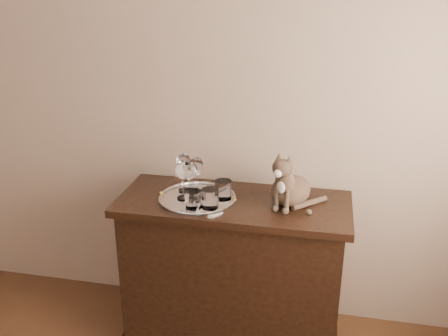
{
  "coord_description": "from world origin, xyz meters",
  "views": [
    {
      "loc": [
        1.03,
        -0.35,
        1.94
      ],
      "look_at": [
        0.55,
        1.95,
        1.02
      ],
      "focal_mm": 40.0,
      "sensor_mm": 36.0,
      "label": 1
    }
  ],
  "objects_px": {
    "tumbler_a": "(210,198)",
    "wine_glass_b": "(197,176)",
    "wine_glass_a": "(184,172)",
    "wine_glass_d": "(190,180)",
    "tumbler_c": "(223,190)",
    "sideboard": "(233,271)",
    "tumbler_b": "(193,199)",
    "tray": "(197,199)",
    "wine_glass_c": "(183,180)",
    "cat": "(291,177)"
  },
  "relations": [
    {
      "from": "sideboard",
      "to": "wine_glass_a",
      "type": "height_order",
      "value": "wine_glass_a"
    },
    {
      "from": "tumbler_a",
      "to": "cat",
      "type": "xyz_separation_m",
      "value": [
        0.38,
        0.14,
        0.09
      ]
    },
    {
      "from": "tray",
      "to": "tumbler_c",
      "type": "bearing_deg",
      "value": 11.94
    },
    {
      "from": "wine_glass_b",
      "to": "tumbler_a",
      "type": "relative_size",
      "value": 2.07
    },
    {
      "from": "wine_glass_a",
      "to": "wine_glass_d",
      "type": "bearing_deg",
      "value": -56.9
    },
    {
      "from": "tray",
      "to": "wine_glass_a",
      "type": "bearing_deg",
      "value": 138.38
    },
    {
      "from": "wine_glass_b",
      "to": "tumbler_a",
      "type": "height_order",
      "value": "wine_glass_b"
    },
    {
      "from": "tumbler_c",
      "to": "sideboard",
      "type": "bearing_deg",
      "value": 2.59
    },
    {
      "from": "tray",
      "to": "tumbler_a",
      "type": "xyz_separation_m",
      "value": [
        0.09,
        -0.09,
        0.05
      ]
    },
    {
      "from": "tray",
      "to": "wine_glass_c",
      "type": "bearing_deg",
      "value": -168.57
    },
    {
      "from": "wine_glass_c",
      "to": "cat",
      "type": "bearing_deg",
      "value": 7.14
    },
    {
      "from": "sideboard",
      "to": "tumbler_b",
      "type": "distance_m",
      "value": 0.53
    },
    {
      "from": "wine_glass_a",
      "to": "tumbler_a",
      "type": "height_order",
      "value": "wine_glass_a"
    },
    {
      "from": "wine_glass_a",
      "to": "tumbler_a",
      "type": "relative_size",
      "value": 2.17
    },
    {
      "from": "wine_glass_b",
      "to": "tumbler_a",
      "type": "distance_m",
      "value": 0.19
    },
    {
      "from": "tray",
      "to": "tumbler_a",
      "type": "distance_m",
      "value": 0.14
    },
    {
      "from": "tray",
      "to": "wine_glass_a",
      "type": "height_order",
      "value": "wine_glass_a"
    },
    {
      "from": "tray",
      "to": "wine_glass_b",
      "type": "bearing_deg",
      "value": 106.6
    },
    {
      "from": "tumbler_c",
      "to": "cat",
      "type": "xyz_separation_m",
      "value": [
        0.34,
        0.03,
        0.09
      ]
    },
    {
      "from": "wine_glass_d",
      "to": "wine_glass_c",
      "type": "bearing_deg",
      "value": -165.66
    },
    {
      "from": "wine_glass_c",
      "to": "tumbler_c",
      "type": "bearing_deg",
      "value": 11.76
    },
    {
      "from": "tumbler_a",
      "to": "wine_glass_b",
      "type": "bearing_deg",
      "value": 125.34
    },
    {
      "from": "wine_glass_a",
      "to": "tumbler_c",
      "type": "relative_size",
      "value": 2.16
    },
    {
      "from": "wine_glass_d",
      "to": "tumbler_c",
      "type": "height_order",
      "value": "wine_glass_d"
    },
    {
      "from": "sideboard",
      "to": "wine_glass_a",
      "type": "xyz_separation_m",
      "value": [
        -0.28,
        0.05,
        0.54
      ]
    },
    {
      "from": "wine_glass_c",
      "to": "tumbler_a",
      "type": "xyz_separation_m",
      "value": [
        0.16,
        -0.08,
        -0.06
      ]
    },
    {
      "from": "sideboard",
      "to": "wine_glass_b",
      "type": "xyz_separation_m",
      "value": [
        -0.2,
        0.03,
        0.53
      ]
    },
    {
      "from": "wine_glass_b",
      "to": "cat",
      "type": "relative_size",
      "value": 0.69
    },
    {
      "from": "sideboard",
      "to": "cat",
      "type": "height_order",
      "value": "cat"
    },
    {
      "from": "wine_glass_a",
      "to": "tumbler_c",
      "type": "xyz_separation_m",
      "value": [
        0.22,
        -0.05,
        -0.06
      ]
    },
    {
      "from": "tumbler_b",
      "to": "wine_glass_c",
      "type": "bearing_deg",
      "value": 130.22
    },
    {
      "from": "tray",
      "to": "wine_glass_c",
      "type": "height_order",
      "value": "wine_glass_c"
    },
    {
      "from": "tumbler_a",
      "to": "tray",
      "type": "bearing_deg",
      "value": 134.55
    },
    {
      "from": "sideboard",
      "to": "tumbler_c",
      "type": "xyz_separation_m",
      "value": [
        -0.05,
        -0.0,
        0.48
      ]
    },
    {
      "from": "wine_glass_a",
      "to": "tumbler_b",
      "type": "distance_m",
      "value": 0.22
    },
    {
      "from": "tumbler_b",
      "to": "tumbler_c",
      "type": "bearing_deg",
      "value": 48.45
    },
    {
      "from": "wine_glass_d",
      "to": "wine_glass_b",
      "type": "bearing_deg",
      "value": 75.16
    },
    {
      "from": "wine_glass_c",
      "to": "tumbler_a",
      "type": "distance_m",
      "value": 0.19
    },
    {
      "from": "tray",
      "to": "sideboard",
      "type": "bearing_deg",
      "value": 9.28
    },
    {
      "from": "wine_glass_d",
      "to": "tumbler_c",
      "type": "distance_m",
      "value": 0.18
    },
    {
      "from": "wine_glass_d",
      "to": "sideboard",
      "type": "bearing_deg",
      "value": 9.13
    },
    {
      "from": "sideboard",
      "to": "wine_glass_a",
      "type": "relative_size",
      "value": 5.66
    },
    {
      "from": "wine_glass_a",
      "to": "wine_glass_d",
      "type": "xyz_separation_m",
      "value": [
        0.06,
        -0.09,
        -0.01
      ]
    },
    {
      "from": "tumbler_a",
      "to": "wine_glass_c",
      "type": "bearing_deg",
      "value": 154.8
    },
    {
      "from": "sideboard",
      "to": "tumbler_b",
      "type": "height_order",
      "value": "tumbler_b"
    },
    {
      "from": "sideboard",
      "to": "wine_glass_c",
      "type": "height_order",
      "value": "wine_glass_c"
    },
    {
      "from": "wine_glass_a",
      "to": "wine_glass_b",
      "type": "bearing_deg",
      "value": -16.18
    },
    {
      "from": "tray",
      "to": "cat",
      "type": "bearing_deg",
      "value": 6.48
    },
    {
      "from": "tumbler_c",
      "to": "tray",
      "type": "bearing_deg",
      "value": -168.06
    },
    {
      "from": "wine_glass_b",
      "to": "wine_glass_d",
      "type": "relative_size",
      "value": 1.01
    }
  ]
}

